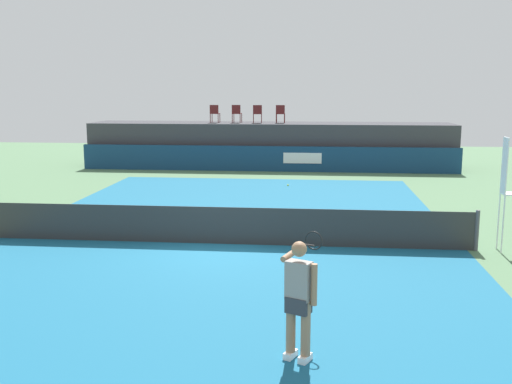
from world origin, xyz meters
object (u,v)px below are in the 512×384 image
object	(u,v)px
tennis_player	(299,296)
tennis_ball	(288,185)
net_post_far	(477,230)
umpire_chair	(507,187)
spectator_chair_left	(237,113)
spectator_chair_center	(257,113)
spectator_chair_right	(280,113)
spectator_chair_far_left	(215,113)

from	to	relation	value
tennis_player	tennis_ball	bearing A→B (deg)	93.27
net_post_far	tennis_player	bearing A→B (deg)	-123.17
tennis_player	umpire_chair	bearing A→B (deg)	52.97
net_post_far	tennis_player	world-z (taller)	tennis_player
tennis_ball	spectator_chair_left	bearing A→B (deg)	115.61
spectator_chair_left	tennis_ball	distance (m)	7.19
tennis_player	tennis_ball	world-z (taller)	tennis_player
spectator_chair_center	spectator_chair_right	size ratio (longest dim) A/B	1.00
spectator_chair_left	umpire_chair	world-z (taller)	spectator_chair_left
net_post_far	tennis_ball	bearing A→B (deg)	118.47
tennis_ball	spectator_chair_center	bearing A→B (deg)	107.27
net_post_far	spectator_chair_left	bearing A→B (deg)	117.36
spectator_chair_left	spectator_chair_right	bearing A→B (deg)	-0.76
spectator_chair_far_left	umpire_chair	bearing A→B (deg)	-57.56
spectator_chair_left	net_post_far	distance (m)	17.31
spectator_chair_left	spectator_chair_right	distance (m)	2.20
spectator_chair_far_left	tennis_player	bearing A→B (deg)	-77.20
tennis_ball	spectator_chair_right	bearing A→B (deg)	96.53
spectator_chair_far_left	umpire_chair	xyz separation A→B (m)	(9.63, -15.15, -1.11)
umpire_chair	tennis_player	distance (m)	7.92
spectator_chair_center	tennis_player	size ratio (longest dim) A/B	0.50
spectator_chair_center	umpire_chair	xyz separation A→B (m)	(7.46, -15.08, -1.11)
spectator_chair_center	tennis_ball	bearing A→B (deg)	-72.73
spectator_chair_far_left	spectator_chair_left	bearing A→B (deg)	5.08
tennis_player	spectator_chair_center	bearing A→B (deg)	97.22
spectator_chair_right	spectator_chair_far_left	bearing A→B (deg)	-178.81
spectator_chair_right	tennis_ball	world-z (taller)	spectator_chair_right
spectator_chair_right	tennis_ball	xyz separation A→B (m)	(0.69, -5.99, -2.66)
spectator_chair_left	spectator_chair_center	distance (m)	1.08
spectator_chair_far_left	spectator_chair_left	distance (m)	1.10
spectator_chair_left	spectator_chair_center	bearing A→B (deg)	-8.71
spectator_chair_right	spectator_chair_center	bearing A→B (deg)	-173.26
umpire_chair	tennis_ball	xyz separation A→B (m)	(-5.64, 9.22, -1.55)
spectator_chair_left	net_post_far	world-z (taller)	spectator_chair_left
spectator_chair_far_left	spectator_chair_right	world-z (taller)	same
tennis_player	tennis_ball	xyz separation A→B (m)	(-0.89, 15.53, -0.92)
umpire_chair	net_post_far	world-z (taller)	umpire_chair
spectator_chair_left	tennis_ball	xyz separation A→B (m)	(2.89, -6.02, -2.66)
tennis_player	tennis_ball	size ratio (longest dim) A/B	26.03
spectator_chair_far_left	net_post_far	bearing A→B (deg)	-59.31
umpire_chair	tennis_player	world-z (taller)	umpire_chair
spectator_chair_left	net_post_far	size ratio (longest dim) A/B	0.89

